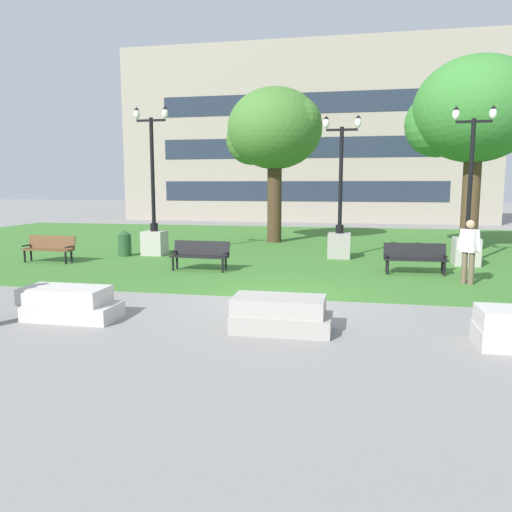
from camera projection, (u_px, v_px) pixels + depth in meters
The scene contains 15 objects.
ground_plane at pixel (276, 299), 11.68m from camera, with size 140.00×140.00×0.00m, color gray.
grass_lawn at pixel (313, 247), 21.39m from camera, with size 40.00×20.00×0.02m, color #3D752D.
concrete_block_center at pixel (69, 304), 9.88m from camera, with size 1.88×0.90×0.64m.
concrete_block_left at pixel (280, 315), 9.05m from camera, with size 1.80×0.90×0.64m.
park_bench_near_left at pixel (200, 254), 15.39m from camera, with size 1.82×0.59×0.90m.
park_bench_near_right at pixel (415, 256), 14.79m from camera, with size 1.82×0.60×0.90m.
park_bench_far_left at pixel (49, 247), 17.02m from camera, with size 1.82×0.62×0.90m.
lamp_post_left at pixel (154, 226), 18.69m from camera, with size 1.32×0.80×5.45m.
lamp_post_center at pixel (467, 234), 16.31m from camera, with size 1.32×0.80×5.11m.
lamp_post_right at pixel (340, 230), 17.92m from camera, with size 1.32×0.80×5.03m.
tree_near_right at pixel (274, 131), 22.42m from camera, with size 4.46×4.25×6.94m.
tree_far_right at pixel (474, 112), 19.19m from camera, with size 4.98×4.74×7.51m.
trash_bin at pixel (125, 243), 18.48m from camera, with size 0.49×0.49×0.96m.
person_bystander_near_lawn at pixel (469, 248), 13.18m from camera, with size 0.58×0.47×1.71m.
building_facade_distant at pixel (302, 133), 34.99m from camera, with size 26.63×1.03×12.52m.
Camera 1 is at (1.79, -11.29, 2.64)m, focal length 35.00 mm.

